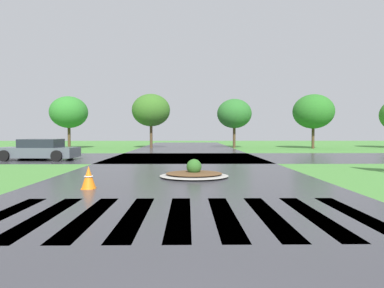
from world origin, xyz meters
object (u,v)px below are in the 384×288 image
median_island (194,174)px  car_blue_compact (39,150)px  drainage_pipe_stack (36,151)px  traffic_cone (89,178)px

median_island → car_blue_compact: 11.88m
car_blue_compact → median_island: bearing=143.2°
car_blue_compact → drainage_pipe_stack: bearing=-55.3°
median_island → car_blue_compact: size_ratio=0.55×
car_blue_compact → traffic_cone: (5.94, -10.02, -0.27)m
drainage_pipe_stack → traffic_cone: (6.59, -11.08, -0.17)m
median_island → car_blue_compact: car_blue_compact is taller
median_island → drainage_pipe_stack: (-9.76, 8.67, 0.36)m
median_island → car_blue_compact: (-9.11, 7.61, 0.46)m
drainage_pipe_stack → traffic_cone: size_ratio=2.73×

